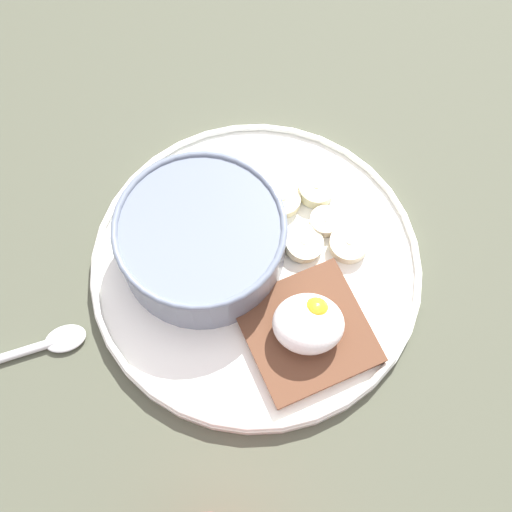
% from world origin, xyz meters
% --- Properties ---
extents(ground_plane, '(1.20, 1.20, 0.02)m').
position_xyz_m(ground_plane, '(0.00, 0.00, 0.01)').
color(ground_plane, '#484C3B').
rests_on(ground_plane, ground).
extents(plate, '(0.30, 0.30, 0.02)m').
position_xyz_m(plate, '(0.00, 0.00, 0.03)').
color(plate, white).
rests_on(plate, ground_plane).
extents(oatmeal_bowl, '(0.15, 0.15, 0.05)m').
position_xyz_m(oatmeal_bowl, '(-0.05, 0.01, 0.06)').
color(oatmeal_bowl, slate).
rests_on(oatmeal_bowl, plate).
extents(toast_slice, '(0.14, 0.14, 0.01)m').
position_xyz_m(toast_slice, '(0.05, -0.06, 0.04)').
color(toast_slice, brown).
rests_on(toast_slice, plate).
extents(poached_egg, '(0.06, 0.05, 0.04)m').
position_xyz_m(poached_egg, '(0.05, -0.06, 0.06)').
color(poached_egg, white).
rests_on(poached_egg, toast_slice).
extents(banana_slice_front, '(0.03, 0.03, 0.01)m').
position_xyz_m(banana_slice_front, '(0.06, 0.04, 0.04)').
color(banana_slice_front, beige).
rests_on(banana_slice_front, plate).
extents(banana_slice_left, '(0.04, 0.04, 0.02)m').
position_xyz_m(banana_slice_left, '(0.04, 0.02, 0.04)').
color(banana_slice_left, beige).
rests_on(banana_slice_left, plate).
extents(banana_slice_back, '(0.04, 0.04, 0.01)m').
position_xyz_m(banana_slice_back, '(0.02, 0.06, 0.04)').
color(banana_slice_back, beige).
rests_on(banana_slice_back, plate).
extents(banana_slice_right, '(0.04, 0.04, 0.02)m').
position_xyz_m(banana_slice_right, '(0.05, 0.08, 0.04)').
color(banana_slice_right, beige).
rests_on(banana_slice_right, plate).
extents(banana_slice_inner, '(0.05, 0.05, 0.01)m').
position_xyz_m(banana_slice_inner, '(0.08, 0.02, 0.04)').
color(banana_slice_inner, '#F3E3BA').
rests_on(banana_slice_inner, plate).
extents(spoon, '(0.10, 0.05, 0.01)m').
position_xyz_m(spoon, '(-0.18, -0.08, 0.02)').
color(spoon, silver).
rests_on(spoon, ground_plane).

